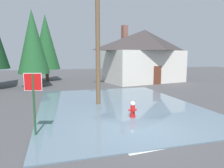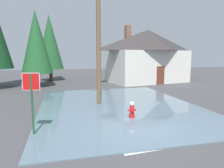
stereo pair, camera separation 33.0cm
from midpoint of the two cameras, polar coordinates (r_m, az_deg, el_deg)
name	(u,v)px [view 1 (the left image)]	position (r m, az deg, el deg)	size (l,w,h in m)	color
ground_plane	(141,130)	(9.37, 6.96, -12.30)	(80.00, 80.00, 0.10)	#424244
flood_puddle	(117,105)	(13.22, 0.78, -5.88)	(9.49, 12.59, 0.05)	slate
lane_stop_bar	(180,144)	(8.12, 17.09, -15.46)	(4.17, 0.30, 0.01)	silver
stop_sign_near	(33,92)	(8.61, -21.78, -2.03)	(0.67, 0.17, 2.51)	#1E4C28
fire_hydrant	(133,110)	(10.67, 4.81, -7.05)	(0.44, 0.38, 0.87)	red
utility_pole	(98,40)	(13.25, -4.65, 12.04)	(1.60, 0.28, 7.93)	brown
house	(144,55)	(25.16, 8.43, 7.83)	(10.33, 7.15, 6.59)	beige
pine_tree_mid_left	(46,42)	(27.24, -18.04, 10.87)	(3.24, 3.24, 8.09)	#4C3823
pine_tree_short_left	(33,42)	(22.25, -21.33, 10.73)	(3.04, 3.04, 7.60)	#4C3823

